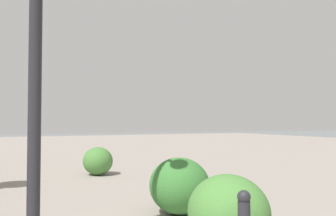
{
  "coord_description": "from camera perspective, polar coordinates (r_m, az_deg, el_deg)",
  "views": [
    {
      "loc": [
        -0.96,
        1.12,
        1.49
      ],
      "look_at": [
        9.91,
        -3.97,
        1.91
      ],
      "focal_mm": 38.98,
      "sensor_mm": 36.0,
      "label": 1
    }
  ],
  "objects": [
    {
      "name": "shrub_round",
      "position": [
        4.43,
        9.41,
        -15.77
      ],
      "size": [
        1.02,
        0.92,
        0.87
      ],
      "color": "#477F38",
      "rests_on": "ground"
    },
    {
      "name": "shrub_low",
      "position": [
        10.33,
        -10.92,
        -8.14
      ],
      "size": [
        0.9,
        0.81,
        0.77
      ],
      "color": "#477F38",
      "rests_on": "ground"
    },
    {
      "name": "shrub_wide",
      "position": [
        5.98,
        1.8,
        -12.05
      ],
      "size": [
        1.06,
        0.95,
        0.9
      ],
      "color": "#387533",
      "rests_on": "ground"
    }
  ]
}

